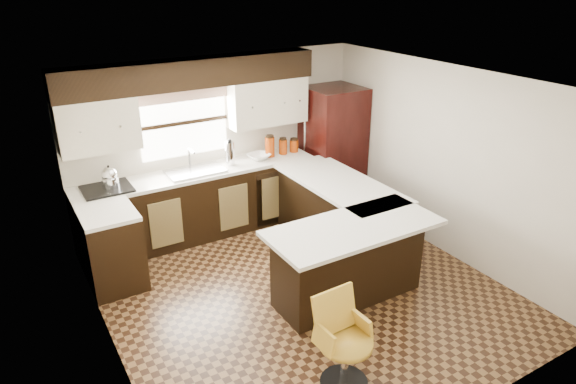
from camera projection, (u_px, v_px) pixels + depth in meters
floor at (302, 290)px, 5.95m from camera, size 4.40×4.40×0.00m
ceiling at (305, 84)px, 4.99m from camera, size 4.40×4.40×0.00m
wall_back at (219, 141)px, 7.20m from camera, size 4.40×0.00×4.40m
wall_front at (466, 301)px, 3.74m from camera, size 4.40×0.00×4.40m
wall_left at (101, 246)px, 4.48m from camera, size 0.00×4.40×4.40m
wall_right at (444, 161)px, 6.46m from camera, size 0.00×4.40×4.40m
base_cab_back at (201, 205)px, 7.05m from camera, size 3.30×0.60×0.90m
base_cab_left at (113, 250)px, 5.90m from camera, size 0.60×0.70×0.90m
counter_back at (199, 173)px, 6.86m from camera, size 3.30×0.60×0.04m
counter_left at (107, 213)px, 5.71m from camera, size 0.60×0.70×0.04m
soffit at (191, 73)px, 6.46m from camera, size 3.40×0.35×0.36m
upper_cab_left at (98, 125)px, 6.09m from camera, size 0.94×0.35×0.64m
upper_cab_right at (267, 102)px, 7.17m from camera, size 1.14×0.35×0.64m
window_pane at (184, 123)px, 6.81m from camera, size 1.20×0.02×0.90m
valance at (183, 94)px, 6.62m from camera, size 1.30×0.06×0.18m
sink at (195, 171)px, 6.81m from camera, size 0.75×0.45×0.03m
dishwasher at (274, 198)px, 7.30m from camera, size 0.58×0.03×0.78m
cooktop at (107, 189)px, 6.27m from camera, size 0.58×0.50×0.02m
peninsula_long at (335, 217)px, 6.68m from camera, size 0.60×1.95×0.90m
peninsula_return at (348, 262)px, 5.67m from camera, size 1.65×0.60×0.90m
counter_pen_long at (340, 183)px, 6.52m from camera, size 0.84×1.95×0.04m
counter_pen_return at (354, 228)px, 5.40m from camera, size 1.89×0.84×0.04m
refrigerator at (332, 148)px, 7.80m from camera, size 0.79×0.76×1.85m
bar_chair at (346, 344)px, 4.44m from camera, size 0.49×0.49×0.88m
kettle at (110, 176)px, 6.23m from camera, size 0.21×0.21×0.28m
percolator at (230, 153)px, 7.01m from camera, size 0.13×0.13×0.33m
mixing_bowl at (259, 157)px, 7.27m from camera, size 0.36×0.36×0.08m
canister_large at (270, 147)px, 7.33m from camera, size 0.14×0.14×0.29m
canister_med at (283, 147)px, 7.45m from camera, size 0.12×0.12×0.21m
canister_small at (294, 146)px, 7.54m from camera, size 0.13×0.13×0.18m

